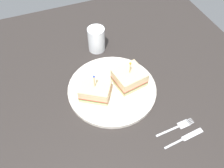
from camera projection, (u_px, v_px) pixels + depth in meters
The scene contains 7 objects.
ground_plane at pixel (112, 92), 81.65cm from camera, with size 108.76×108.76×2.00cm, color #2D2826.
plate at pixel (112, 89), 80.39cm from camera, with size 29.35×29.35×1.24cm, color silver.
sandwich_half_front at pixel (95, 91), 75.97cm from camera, with size 11.58×10.85×9.74cm.
sandwich_half_back at pixel (130, 79), 79.06cm from camera, with size 10.66×9.99×9.64cm.
drink_glass at pixel (96, 40), 90.40cm from camera, with size 6.40×6.40×9.44cm.
fork at pixel (179, 126), 72.04cm from camera, with size 12.90×2.39×0.35cm.
knife at pixel (186, 137), 69.69cm from camera, with size 13.33×2.23×0.35cm.
Camera 1 is at (18.02, 46.24, 63.88)cm, focal length 38.71 mm.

